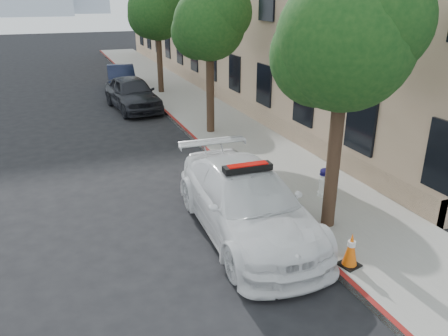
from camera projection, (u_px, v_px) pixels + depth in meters
ground at (183, 214)px, 10.96m from camera, size 120.00×120.00×0.00m
sidewalk at (196, 108)px, 20.80m from camera, size 3.20×50.00×0.15m
curb_strip at (165, 111)px, 20.28m from camera, size 0.12×50.00×0.15m
tree_near at (347, 41)px, 8.63m from camera, size 2.92×2.82×5.62m
tree_mid at (210, 23)px, 15.59m from camera, size 2.77×2.64×5.43m
tree_far at (158, 10)px, 22.43m from camera, size 3.10×3.00×5.81m
police_car at (247, 202)px, 9.83m from camera, size 2.34×5.38×1.69m
parked_car_mid at (132, 93)px, 20.61m from camera, size 2.32×4.76×1.56m
parked_car_far at (121, 78)px, 24.93m from camera, size 1.89×4.34×1.39m
fire_hydrant at (324, 182)px, 11.47m from camera, size 0.33×0.30×0.77m
traffic_cone at (351, 250)px, 8.48m from camera, size 0.45×0.45×0.72m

